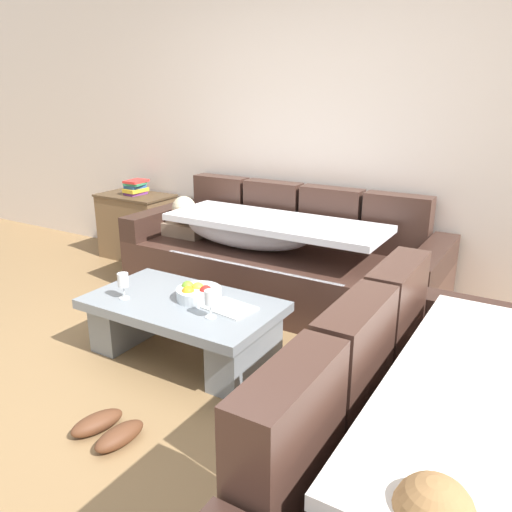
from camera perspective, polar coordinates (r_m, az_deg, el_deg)
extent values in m
plane|color=olive|center=(2.97, -12.45, -15.43)|extent=(14.00, 14.00, 0.00)
cube|color=beige|center=(4.29, 6.83, 14.43)|extent=(9.00, 0.10, 2.70)
cube|color=#432A22|center=(4.06, 2.50, -2.20)|extent=(2.50, 0.92, 0.42)
cube|color=#432A22|center=(4.65, -3.88, 6.09)|extent=(0.50, 0.16, 0.46)
cube|color=#432A22|center=(4.37, 1.90, 5.34)|extent=(0.50, 0.16, 0.46)
cube|color=#432A22|center=(4.15, 8.37, 4.43)|extent=(0.50, 0.16, 0.46)
cube|color=#432A22|center=(3.98, 15.46, 3.38)|extent=(0.50, 0.16, 0.46)
cube|color=#35221B|center=(4.61, -10.22, 4.06)|extent=(0.18, 0.92, 0.20)
cube|color=#35221B|center=(3.58, 19.04, -0.78)|extent=(0.18, 0.92, 0.20)
cube|color=gray|center=(4.44, -7.64, 3.06)|extent=(0.36, 0.28, 0.11)
sphere|color=tan|center=(4.37, -8.05, 4.96)|extent=(0.21, 0.21, 0.21)
sphere|color=#CCB793|center=(4.36, -8.07, 5.34)|extent=(0.20, 0.20, 0.20)
ellipsoid|color=silver|center=(4.04, -1.12, 2.93)|extent=(1.10, 0.44, 0.28)
cube|color=silver|center=(3.86, 2.09, 3.75)|extent=(1.70, 0.60, 0.05)
cube|color=silver|center=(3.69, -0.79, -3.94)|extent=(1.44, 0.04, 0.38)
cube|color=#432A22|center=(2.18, 20.39, -23.54)|extent=(0.92, 1.96, 0.42)
cube|color=#432A22|center=(1.59, 3.67, -19.74)|extent=(0.16, 0.50, 0.46)
cube|color=#432A22|center=(2.00, 10.94, -11.32)|extent=(0.16, 0.50, 0.46)
cube|color=#432A22|center=(2.46, 15.36, -5.81)|extent=(0.16, 0.50, 0.46)
cube|color=#35221B|center=(2.78, 24.82, -6.99)|extent=(0.92, 0.18, 0.20)
ellipsoid|color=silver|center=(1.97, 23.01, -16.16)|extent=(0.44, 1.04, 0.28)
cube|color=silver|center=(1.92, 24.00, -13.75)|extent=(0.60, 1.48, 0.05)
cube|color=gray|center=(3.20, -8.21, -5.46)|extent=(1.20, 0.68, 0.06)
cube|color=gray|center=(3.56, -13.87, -6.62)|extent=(0.20, 0.54, 0.32)
cube|color=gray|center=(3.04, -1.17, -10.61)|extent=(0.20, 0.54, 0.32)
cylinder|color=silver|center=(3.19, -6.39, -4.21)|extent=(0.28, 0.28, 0.07)
sphere|color=red|center=(3.15, -5.63, -3.97)|extent=(0.08, 0.08, 0.08)
sphere|color=gold|center=(3.20, -6.50, -3.63)|extent=(0.08, 0.08, 0.08)
sphere|color=orange|center=(3.15, -7.60, -4.06)|extent=(0.08, 0.08, 0.08)
sphere|color=#6EA12A|center=(3.23, -7.64, -3.47)|extent=(0.08, 0.08, 0.08)
cylinder|color=silver|center=(3.29, -14.48, -4.56)|extent=(0.06, 0.06, 0.01)
cylinder|color=silver|center=(3.28, -14.54, -3.91)|extent=(0.01, 0.01, 0.07)
cylinder|color=silver|center=(3.25, -14.65, -2.60)|extent=(0.07, 0.07, 0.08)
cylinder|color=silver|center=(2.94, -5.07, -6.80)|extent=(0.06, 0.06, 0.01)
cylinder|color=silver|center=(2.93, -5.09, -6.08)|extent=(0.01, 0.01, 0.07)
cylinder|color=silver|center=(2.89, -5.14, -4.64)|extent=(0.07, 0.07, 0.08)
cube|color=white|center=(3.04, -2.93, -5.84)|extent=(0.31, 0.25, 0.01)
cube|color=brown|center=(5.22, -13.13, 3.15)|extent=(0.70, 0.42, 0.62)
cube|color=#4F3B26|center=(5.15, -13.38, 6.59)|extent=(0.72, 0.44, 0.02)
cube|color=#72337F|center=(5.14, -13.30, 6.86)|extent=(0.16, 0.21, 0.03)
cube|color=gold|center=(5.13, -13.29, 7.19)|extent=(0.16, 0.22, 0.04)
cube|color=#2D569E|center=(5.13, -13.37, 7.59)|extent=(0.16, 0.18, 0.03)
cube|color=#338C59|center=(5.11, -13.36, 7.87)|extent=(0.19, 0.19, 0.02)
cube|color=red|center=(5.11, -13.26, 8.14)|extent=(0.16, 0.22, 0.02)
ellipsoid|color=#59331E|center=(2.78, -17.33, -17.36)|extent=(0.19, 0.29, 0.09)
ellipsoid|color=#59331E|center=(2.67, -15.00, -18.85)|extent=(0.15, 0.28, 0.09)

